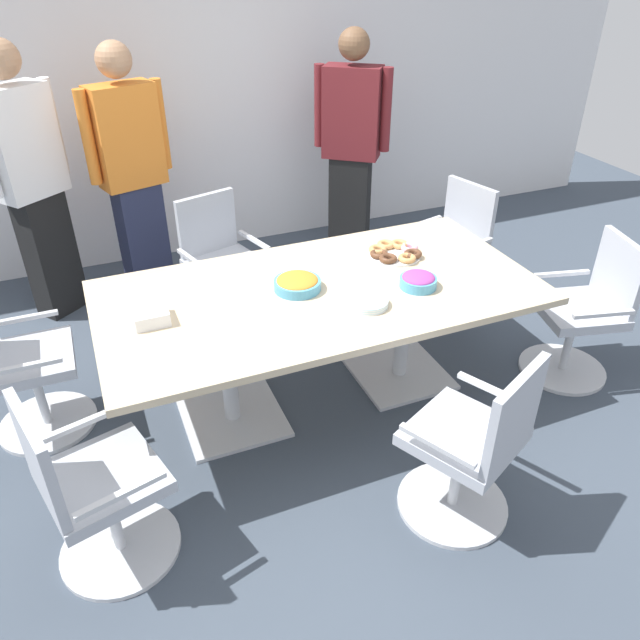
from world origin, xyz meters
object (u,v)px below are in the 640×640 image
at_px(conference_table, 320,309).
at_px(napkin_pile, 151,316).
at_px(person_standing_0, 32,181).
at_px(person_standing_2, 351,146).
at_px(snack_bowl_chips_orange, 297,283).
at_px(office_chair_2, 450,254).
at_px(office_chair_5, 93,494).
at_px(plate_stack, 368,302).
at_px(office_chair_3, 222,269).
at_px(snack_bowl_candy_mix, 418,280).
at_px(office_chair_0, 472,450).
at_px(office_chair_1, 583,317).
at_px(donut_platter, 395,252).
at_px(office_chair_4, 21,370).
at_px(person_standing_1, 133,173).

bearing_deg(conference_table, napkin_pile, 178.79).
xyz_separation_m(person_standing_0, person_standing_2, (2.37, 0.01, -0.03)).
bearing_deg(person_standing_2, snack_bowl_chips_orange, 94.11).
bearing_deg(office_chair_2, person_standing_0, 55.21).
distance_m(office_chair_5, person_standing_2, 3.37).
bearing_deg(plate_stack, person_standing_0, 128.44).
relative_size(office_chair_2, office_chair_5, 1.00).
bearing_deg(office_chair_3, snack_bowl_candy_mix, 106.29).
xyz_separation_m(office_chair_0, snack_bowl_candy_mix, (0.21, 0.90, 0.38)).
bearing_deg(office_chair_5, snack_bowl_candy_mix, 90.06).
bearing_deg(office_chair_1, office_chair_2, 28.53).
bearing_deg(donut_platter, plate_stack, -131.73).
bearing_deg(snack_bowl_candy_mix, conference_table, 160.33).
xyz_separation_m(office_chair_2, person_standing_0, (-2.71, 1.02, 0.59)).
bearing_deg(napkin_pile, conference_table, -1.21).
xyz_separation_m(conference_table, office_chair_5, (-1.32, -0.68, -0.22)).
relative_size(person_standing_0, snack_bowl_candy_mix, 9.18).
relative_size(office_chair_1, office_chair_2, 1.00).
xyz_separation_m(office_chair_3, napkin_pile, (-0.62, -1.07, 0.38)).
bearing_deg(person_standing_0, office_chair_5, 54.37).
bearing_deg(office_chair_5, person_standing_2, 120.81).
height_order(office_chair_4, person_standing_2, person_standing_2).
xyz_separation_m(office_chair_3, person_standing_2, (1.28, 0.62, 0.56)).
xyz_separation_m(snack_bowl_candy_mix, donut_platter, (0.07, 0.39, -0.02)).
relative_size(person_standing_1, plate_stack, 8.45).
relative_size(person_standing_1, donut_platter, 5.70).
xyz_separation_m(office_chair_0, office_chair_5, (-1.62, 0.40, 0.00)).
height_order(snack_bowl_chips_orange, donut_platter, snack_bowl_chips_orange).
height_order(office_chair_2, office_chair_5, same).
distance_m(donut_platter, plate_stack, 0.62).
bearing_deg(snack_bowl_candy_mix, office_chair_4, 165.48).
bearing_deg(conference_table, snack_bowl_candy_mix, -19.67).
height_order(office_chair_0, office_chair_1, same).
relative_size(conference_table, office_chair_4, 2.64).
xyz_separation_m(conference_table, office_chair_1, (1.60, -0.38, -0.22)).
bearing_deg(office_chair_2, person_standing_2, 4.01).
xyz_separation_m(office_chair_2, napkin_pile, (-2.23, -0.66, 0.38)).
distance_m(person_standing_0, snack_bowl_candy_mix, 2.68).
relative_size(conference_table, napkin_pile, 14.02).
bearing_deg(office_chair_5, snack_bowl_chips_orange, 105.96).
bearing_deg(snack_bowl_chips_orange, office_chair_5, -148.74).
bearing_deg(donut_platter, napkin_pile, -172.69).
bearing_deg(office_chair_3, office_chair_0, 89.31).
xyz_separation_m(office_chair_1, person_standing_2, (-0.62, 2.09, 0.56)).
relative_size(office_chair_0, office_chair_3, 1.00).
xyz_separation_m(office_chair_0, office_chair_4, (-1.90, 1.45, 0.00)).
xyz_separation_m(office_chair_1, donut_platter, (-1.02, 0.59, 0.37)).
distance_m(conference_table, person_standing_0, 2.23).
bearing_deg(person_standing_1, person_standing_0, -14.70).
distance_m(office_chair_0, person_standing_0, 3.31).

